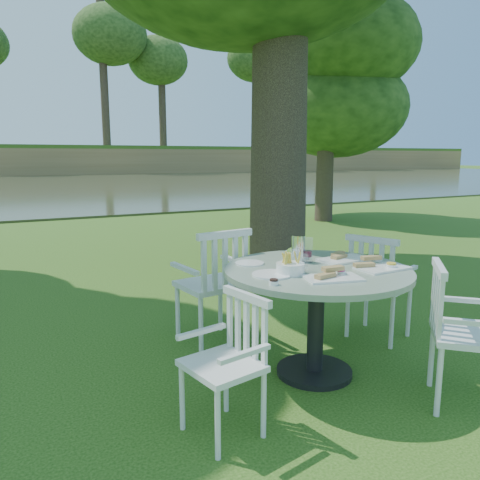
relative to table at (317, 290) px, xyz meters
name	(u,v)px	position (x,y,z in m)	size (l,w,h in m)	color
ground	(250,335)	(-0.07, 0.89, -0.65)	(140.00, 140.00, 0.00)	#1E430D
table	(317,290)	(0.00, 0.00, 0.00)	(1.34, 1.34, 0.81)	black
chair_ne	(375,279)	(0.86, 0.31, -0.10)	(0.59, 0.60, 0.94)	silver
chair_nw	(217,279)	(-0.43, 0.80, -0.05)	(0.57, 0.55, 1.01)	silver
chair_sw	(233,352)	(-0.85, -0.36, -0.17)	(0.46, 0.48, 0.82)	silver
chair_se	(454,324)	(0.55, -0.73, -0.10)	(0.64, 0.64, 0.92)	silver
tableware	(311,262)	(-0.02, 0.05, 0.20)	(1.13, 0.89, 0.20)	white
river	(42,187)	(-0.07, 23.89, -0.65)	(100.00, 28.00, 0.12)	#323620
far_bank	(21,88)	(0.21, 42.01, 6.60)	(100.00, 18.00, 15.20)	olive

